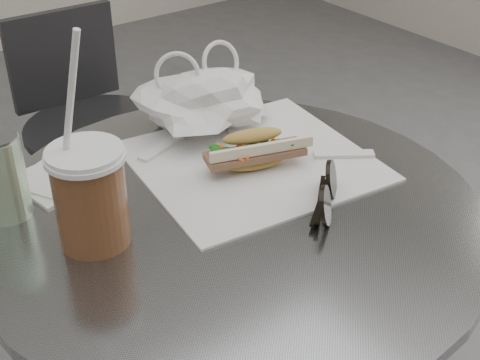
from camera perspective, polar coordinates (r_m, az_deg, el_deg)
cafe_table at (r=1.18m, az=-0.52°, el=-13.38°), size 0.76×0.76×0.74m
chair_far at (r=1.95m, az=-12.20°, el=1.41°), size 0.39×0.40×0.74m
sandwich_paper at (r=1.12m, az=1.03°, el=1.63°), size 0.41×0.39×0.00m
banh_mi at (r=1.08m, az=1.21°, el=2.55°), size 0.22×0.14×0.07m
iced_coffee at (r=0.92m, az=-12.67°, el=-1.25°), size 0.11×0.11×0.31m
sunglasses at (r=1.00m, az=7.36°, el=-1.28°), size 0.12×0.10×0.06m
plastic_bag at (r=1.19m, az=-2.85°, el=6.55°), size 0.26×0.23×0.11m
napkin_stack at (r=1.10m, az=-15.11°, el=0.16°), size 0.16×0.16×0.01m
drink_can at (r=1.01m, az=-19.65°, el=0.28°), size 0.07×0.07×0.13m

